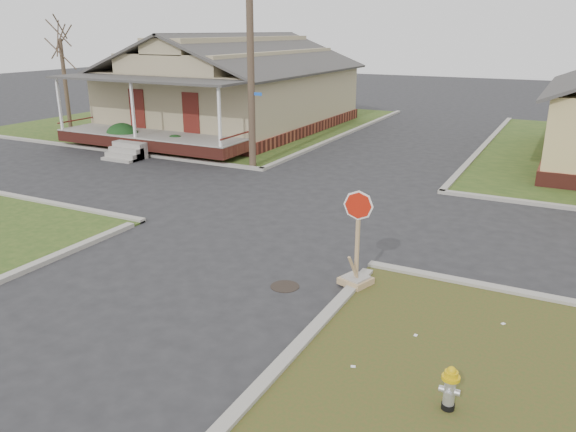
% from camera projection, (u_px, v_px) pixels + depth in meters
% --- Properties ---
extents(ground, '(120.00, 120.00, 0.00)m').
position_uv_depth(ground, '(215.00, 261.00, 13.80)').
color(ground, '#262528').
rests_on(ground, ground).
extents(verge_far_left, '(19.00, 19.00, 0.05)m').
position_uv_depth(verge_far_left, '(205.00, 121.00, 34.62)').
color(verge_far_left, '#2D491A').
rests_on(verge_far_left, ground).
extents(curbs, '(80.00, 40.00, 0.12)m').
position_uv_depth(curbs, '(303.00, 207.00, 18.01)').
color(curbs, '#A29D92').
rests_on(curbs, ground).
extents(manhole, '(0.64, 0.64, 0.01)m').
position_uv_depth(manhole, '(285.00, 286.00, 12.42)').
color(manhole, black).
rests_on(manhole, ground).
extents(corner_house, '(10.10, 15.50, 5.30)m').
position_uv_depth(corner_house, '(234.00, 88.00, 31.49)').
color(corner_house, maroon).
rests_on(corner_house, ground).
extents(utility_pole, '(1.80, 0.28, 9.00)m').
position_uv_depth(utility_pole, '(250.00, 50.00, 21.65)').
color(utility_pole, '#453428').
rests_on(utility_pole, ground).
extents(tree_far_left, '(0.22, 0.22, 4.90)m').
position_uv_depth(tree_far_left, '(65.00, 85.00, 30.95)').
color(tree_far_left, '#453428').
rests_on(tree_far_left, verge_far_left).
extents(fire_hydrant, '(0.27, 0.27, 0.72)m').
position_uv_depth(fire_hydrant, '(450.00, 386.00, 8.22)').
color(fire_hydrant, black).
rests_on(fire_hydrant, ground).
extents(stop_sign, '(0.61, 0.60, 2.16)m').
position_uv_depth(stop_sign, '(356.00, 265.00, 12.29)').
color(stop_sign, '#A48259').
rests_on(stop_sign, ground).
extents(hedge_left, '(1.55, 1.27, 1.19)m').
position_uv_depth(hedge_left, '(123.00, 137.00, 26.23)').
color(hedge_left, '#143816').
rests_on(hedge_left, verge_far_left).
extents(hedge_right, '(1.23, 1.01, 0.94)m').
position_uv_depth(hedge_right, '(176.00, 144.00, 25.30)').
color(hedge_right, '#143816').
rests_on(hedge_right, verge_far_left).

